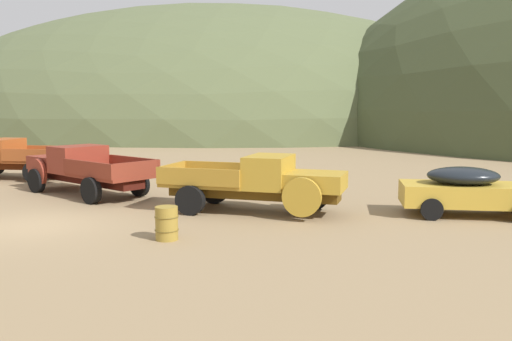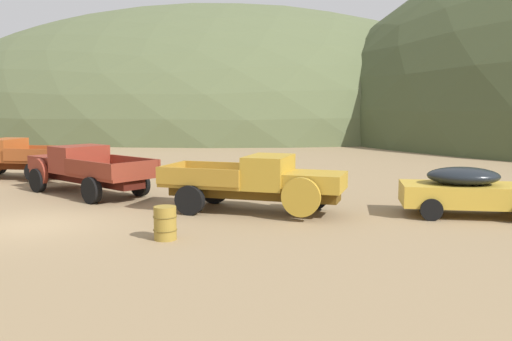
% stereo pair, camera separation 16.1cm
% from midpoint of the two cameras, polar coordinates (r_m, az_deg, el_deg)
% --- Properties ---
extents(ground_plane, '(300.00, 300.00, 0.00)m').
position_cam_midpoint_polar(ground_plane, '(17.27, -22.31, -5.37)').
color(ground_plane, '#937A56').
extents(hill_far_right, '(86.47, 79.06, 34.13)m').
position_cam_midpoint_polar(hill_far_right, '(83.71, -4.06, 4.64)').
color(hill_far_right, '#56603D').
rests_on(hill_far_right, ground).
extents(hill_center, '(89.73, 55.80, 28.79)m').
position_cam_midpoint_polar(hill_center, '(81.37, 18.70, 4.21)').
color(hill_center, '#56603D').
rests_on(hill_center, ground).
extents(truck_oxide_orange, '(5.96, 3.69, 1.89)m').
position_cam_midpoint_polar(truck_oxide_orange, '(28.44, -24.59, 1.25)').
color(truck_oxide_orange, '#51220D').
rests_on(truck_oxide_orange, ground).
extents(truck_rust_red, '(6.63, 3.55, 1.89)m').
position_cam_midpoint_polar(truck_rust_red, '(22.63, -17.78, 0.26)').
color(truck_rust_red, '#42140D').
rests_on(truck_rust_red, ground).
extents(truck_mustard, '(6.18, 3.03, 1.89)m').
position_cam_midpoint_polar(truck_mustard, '(17.65, 1.26, -1.26)').
color(truck_mustard, '#593D12').
rests_on(truck_mustard, ground).
extents(car_faded_yellow, '(4.83, 2.99, 1.57)m').
position_cam_midpoint_polar(car_faded_yellow, '(18.52, 22.33, -1.99)').
color(car_faded_yellow, gold).
rests_on(car_faded_yellow, ground).
extents(oil_drum_foreground, '(0.63, 0.63, 0.89)m').
position_cam_midpoint_polar(oil_drum_foreground, '(14.46, -9.23, -5.48)').
color(oil_drum_foreground, olive).
rests_on(oil_drum_foreground, ground).
extents(bush_back_edge, '(0.85, 0.72, 0.50)m').
position_cam_midpoint_polar(bush_back_edge, '(24.74, -11.92, -1.05)').
color(bush_back_edge, olive).
rests_on(bush_back_edge, ground).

